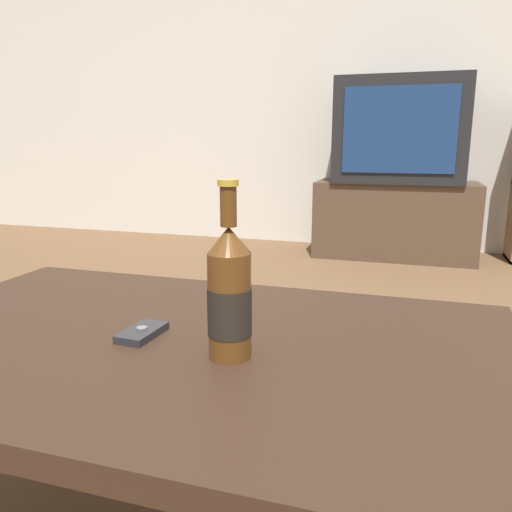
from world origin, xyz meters
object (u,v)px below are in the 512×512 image
tv_stand (395,219)px  beer_bottle (229,295)px  cell_phone (142,332)px  television (400,131)px

tv_stand → beer_bottle: 2.78m
cell_phone → beer_bottle: bearing=-7.1°
tv_stand → cell_phone: bearing=-97.5°
television → beer_bottle: (-0.18, -2.76, -0.31)m
tv_stand → beer_bottle: bearing=-93.7°
television → cell_phone: 2.78m
television → cell_phone: television is taller
beer_bottle → cell_phone: 0.21m
tv_stand → television: (0.00, -0.00, 0.58)m
cell_phone → television: bearing=86.1°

